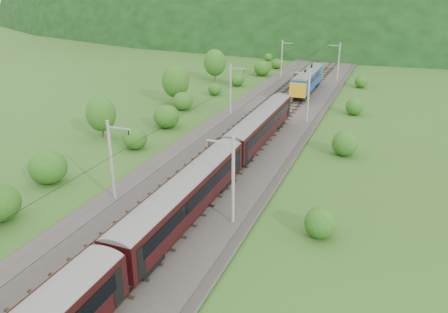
% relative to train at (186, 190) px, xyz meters
% --- Properties ---
extents(ground, '(600.00, 600.00, 0.00)m').
position_rel_train_xyz_m(ground, '(-2.40, 1.40, -3.43)').
color(ground, '#2F5019').
rests_on(ground, ground).
extents(railbed, '(14.00, 220.00, 0.30)m').
position_rel_train_xyz_m(railbed, '(-2.40, 11.40, -3.28)').
color(railbed, '#38332D').
rests_on(railbed, ground).
extents(track_left, '(2.40, 220.00, 0.27)m').
position_rel_train_xyz_m(track_left, '(-4.80, 11.40, -3.06)').
color(track_left, brown).
rests_on(track_left, railbed).
extents(track_right, '(2.40, 220.00, 0.27)m').
position_rel_train_xyz_m(track_right, '(0.00, 11.40, -3.06)').
color(track_right, brown).
rests_on(track_right, railbed).
extents(catenary_left, '(2.54, 192.28, 8.00)m').
position_rel_train_xyz_m(catenary_left, '(-8.52, 33.40, 1.07)').
color(catenary_left, gray).
rests_on(catenary_left, railbed).
extents(catenary_right, '(2.54, 192.28, 8.00)m').
position_rel_train_xyz_m(catenary_right, '(3.72, 33.40, 1.07)').
color(catenary_right, gray).
rests_on(catenary_right, railbed).
extents(overhead_wires, '(4.83, 198.00, 0.03)m').
position_rel_train_xyz_m(overhead_wires, '(-2.40, 11.40, 3.67)').
color(overhead_wires, black).
rests_on(overhead_wires, ground).
extents(mountain_main, '(504.00, 360.00, 244.00)m').
position_rel_train_xyz_m(mountain_main, '(-2.40, 261.40, -3.43)').
color(mountain_main, black).
rests_on(mountain_main, ground).
extents(mountain_ridge, '(336.00, 280.00, 132.00)m').
position_rel_train_xyz_m(mountain_ridge, '(-122.40, 301.40, -3.43)').
color(mountain_ridge, black).
rests_on(mountain_ridge, ground).
extents(train, '(2.88, 115.16, 5.01)m').
position_rel_train_xyz_m(train, '(0.00, 0.00, 0.00)').
color(train, black).
rests_on(train, ground).
extents(hazard_post_near, '(0.16, 0.16, 1.47)m').
position_rel_train_xyz_m(hazard_post_near, '(-2.58, 21.41, -2.40)').
color(hazard_post_near, red).
rests_on(hazard_post_near, railbed).
extents(hazard_post_far, '(0.16, 0.16, 1.52)m').
position_rel_train_xyz_m(hazard_post_far, '(-1.92, 57.11, -2.37)').
color(hazard_post_far, red).
rests_on(hazard_post_far, railbed).
extents(signal, '(0.21, 0.21, 1.90)m').
position_rel_train_xyz_m(signal, '(-5.80, 66.25, -2.01)').
color(signal, black).
rests_on(signal, railbed).
extents(vegetation_left, '(13.00, 147.52, 6.87)m').
position_rel_train_xyz_m(vegetation_left, '(-17.22, 17.91, -0.77)').
color(vegetation_left, '#154C14').
rests_on(vegetation_left, ground).
extents(vegetation_right, '(5.53, 104.14, 3.11)m').
position_rel_train_xyz_m(vegetation_right, '(10.87, 11.02, -2.09)').
color(vegetation_right, '#154C14').
rests_on(vegetation_right, ground).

